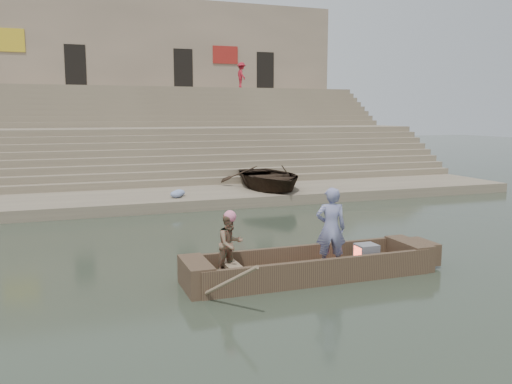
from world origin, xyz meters
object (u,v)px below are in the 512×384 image
standing_man (331,228)px  rowing_man (230,244)px  main_rowboat (310,272)px  television (366,253)px  beached_rowboat (269,177)px  pedestrian (241,75)px

standing_man → rowing_man: (-2.16, 0.35, -0.25)m
standing_man → rowing_man: size_ratio=1.39×
main_rowboat → standing_man: bearing=-27.6°
standing_man → television: 1.24m
rowing_man → beached_rowboat: size_ratio=0.27×
beached_rowboat → television: bearing=-97.3°
main_rowboat → rowing_man: bearing=175.3°
standing_man → rowing_man: 2.20m
standing_man → rowing_man: standing_man is taller
main_rowboat → television: size_ratio=10.87×
pedestrian → beached_rowboat: bearing=166.8°
standing_man → pedestrian: size_ratio=1.04×
main_rowboat → standing_man: 1.09m
rowing_man → beached_rowboat: rowing_man is taller
beached_rowboat → pedestrian: pedestrian is taller
standing_man → pedestrian: 25.63m
main_rowboat → television: (1.39, 0.00, 0.31)m
television → main_rowboat: bearing=180.0°
standing_man → television: bearing=-150.2°
rowing_man → pedestrian: 25.95m
television → pedestrian: (5.02, 24.21, 5.64)m
rowing_man → television: (3.17, -0.15, -0.44)m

